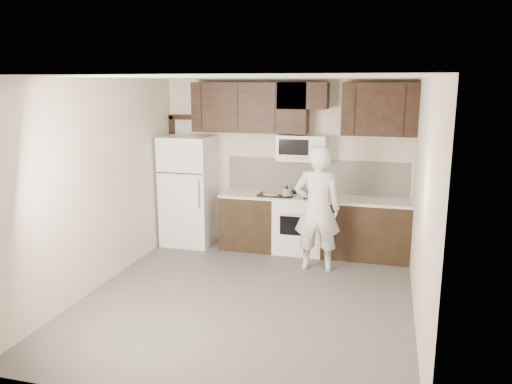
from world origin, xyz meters
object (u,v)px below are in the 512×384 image
at_px(stove, 299,223).
at_px(person, 317,209).
at_px(refrigerator, 189,190).
at_px(microwave, 302,148).

height_order(stove, person, person).
height_order(stove, refrigerator, refrigerator).
bearing_deg(person, microwave, -72.82).
bearing_deg(stove, refrigerator, -178.49).
xyz_separation_m(stove, person, (0.38, -0.72, 0.44)).
distance_m(stove, microwave, 1.20).
distance_m(microwave, refrigerator, 2.00).
bearing_deg(person, stove, -69.40).
distance_m(refrigerator, person, 2.33).
bearing_deg(stove, person, -62.23).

